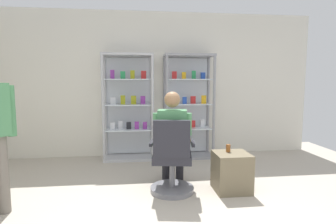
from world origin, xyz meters
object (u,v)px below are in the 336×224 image
Objects in this scene: display_cabinet_right at (188,106)px; storage_crate at (231,172)px; display_cabinet_left at (128,106)px; seated_shopkeeper at (172,136)px; office_chair at (172,163)px; tea_glass at (228,148)px.

storage_crate is (0.25, -1.69, -0.71)m from display_cabinet_right.
display_cabinet_left reaches higher than storage_crate.
storage_crate is at bearing -12.83° from seated_shopkeeper.
office_chair is (0.58, -1.68, -0.57)m from display_cabinet_left.
display_cabinet_left is 1.87m from office_chair.
tea_glass is (0.72, -0.11, -0.16)m from seated_shopkeeper.
display_cabinet_right is 1.98× the size of office_chair.
seated_shopkeeper is at bearing -108.18° from display_cabinet_right.
display_cabinet_right is 1.47× the size of seated_shopkeeper.
storage_crate is 0.31m from tea_glass.
tea_glass is at bearing -8.69° from seated_shopkeeper.
display_cabinet_right is at bearing 97.75° from tea_glass.
seated_shopkeeper is (0.60, -1.52, -0.25)m from display_cabinet_left.
seated_shopkeeper is (-0.50, -1.52, -0.25)m from display_cabinet_right.
display_cabinet_right is 1.62m from seated_shopkeeper.
seated_shopkeeper reaches higher than storage_crate.
tea_glass is at bearing 116.20° from storage_crate.
seated_shopkeeper is 0.90m from storage_crate.
seated_shopkeeper is 0.75m from tea_glass.
storage_crate is at bearing -63.80° from tea_glass.
office_chair reaches higher than tea_glass.
storage_crate is at bearing -0.71° from office_chair.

